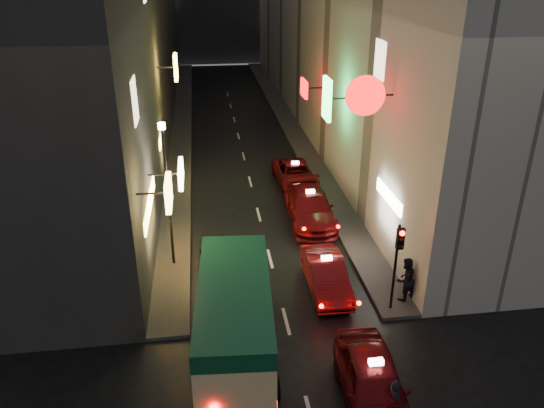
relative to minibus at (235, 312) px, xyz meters
name	(u,v)px	position (x,y,z in m)	size (l,w,h in m)	color
building_left	(119,6)	(-6.05, 27.08, 7.22)	(7.44, 52.00, 18.00)	#33302E
building_right	(339,4)	(9.95, 27.08, 7.22)	(7.95, 52.00, 18.00)	#B3AEA4
sidewalk_left	(182,126)	(-2.30, 27.08, -1.70)	(1.50, 52.00, 0.15)	#44423F
sidewalk_right	(288,122)	(6.20, 27.08, -1.70)	(1.50, 52.00, 0.15)	#44423F
minibus	(235,312)	(0.00, 0.00, 0.00)	(2.75, 6.69, 2.82)	beige
taxi_near	(374,382)	(3.84, -2.73, -0.87)	(2.69, 5.84, 1.98)	maroon
taxi_second	(326,272)	(3.86, 3.46, -0.99)	(2.08, 4.94, 1.73)	maroon
taxi_third	(310,205)	(4.43, 9.52, -0.88)	(2.52, 5.73, 1.96)	maroon
taxi_far	(295,173)	(4.53, 14.32, -1.04)	(2.14, 4.75, 1.65)	maroon
pedestrian_crossing	(395,400)	(4.20, -3.51, -0.86)	(0.60, 0.39, 1.83)	black
pedestrian_sidewalk	(406,277)	(6.62, 2.17, -0.62)	(0.76, 0.47, 2.01)	black
traffic_light	(398,251)	(5.95, 1.56, 0.91)	(0.26, 0.43, 3.50)	black
lamp_post	(167,187)	(-2.25, 6.08, 1.95)	(0.28, 0.28, 6.22)	black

